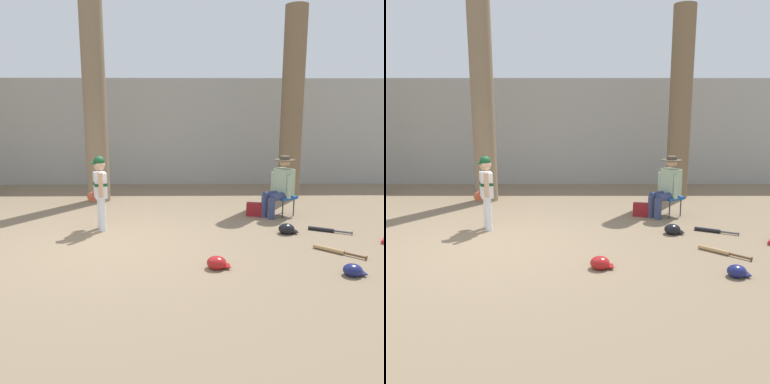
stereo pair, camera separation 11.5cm
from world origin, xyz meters
The scene contains 13 objects.
ground_plane centered at (0.00, 0.00, 0.00)m, with size 60.00×60.00×0.00m, color #7F6B51.
concrete_back_wall centered at (0.00, 5.56, 1.49)m, with size 18.00×0.36×2.99m, color #9E9E99.
tree_near_player centered at (-0.85, 3.26, 2.86)m, with size 0.73×0.73×6.44m.
tree_behind_spectator centered at (3.72, 3.59, 1.94)m, with size 0.73×0.73×4.58m.
young_ballplayer centered at (-0.30, 0.92, 0.74)m, with size 0.44×0.56×1.31m.
folding_stool centered at (3.15, 1.84, 0.36)m, with size 0.55×0.55×0.41m.
seated_spectator centered at (3.07, 1.79, 0.64)m, with size 0.66×0.57×1.20m.
handbag_beside_stool centered at (2.58, 1.81, 0.13)m, with size 0.34×0.18×0.26m, color maroon.
bat_black_composite centered at (3.61, 0.72, 0.03)m, with size 0.68×0.38×0.07m.
bat_wood_tan centered at (3.37, -0.31, 0.03)m, with size 0.62×0.57×0.07m.
batting_helmet_red centered at (1.60, -0.88, 0.08)m, with size 0.31×0.24×0.18m.
batting_helmet_navy centered at (3.31, -1.15, 0.07)m, with size 0.29×0.22×0.16m.
batting_helmet_black centered at (2.92, 0.62, 0.08)m, with size 0.32×0.25×0.19m.
Camera 2 is at (1.31, -5.69, 2.01)m, focal length 36.11 mm.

